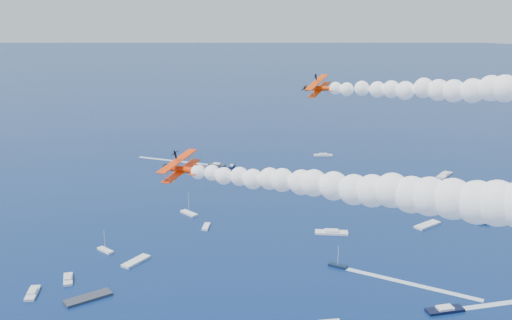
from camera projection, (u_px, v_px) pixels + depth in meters
The scene contains 6 objects.
biplane_lead at pixel (320, 88), 107.32m from camera, with size 6.45×7.24×4.36m, color #DE3A04, non-canonical shape.
biplane_trail at pixel (182, 169), 93.02m from camera, with size 7.50×8.41×5.07m, color #FD3505, non-canonical shape.
smoke_trail_lead at pixel (489, 89), 91.76m from camera, with size 57.85×7.66×10.28m, color white, non-canonical shape.
smoke_trail_trail at pixel (352, 188), 76.97m from camera, with size 57.87×6.58×10.28m, color white, non-canonical shape.
spectator_boats at pixel (373, 252), 182.71m from camera, with size 226.65×179.33×0.70m.
boat_wakes at pixel (437, 258), 179.72m from camera, with size 281.04×69.28×0.04m.
Camera 1 is at (58.72, -53.91, 76.90)m, focal length 41.55 mm.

